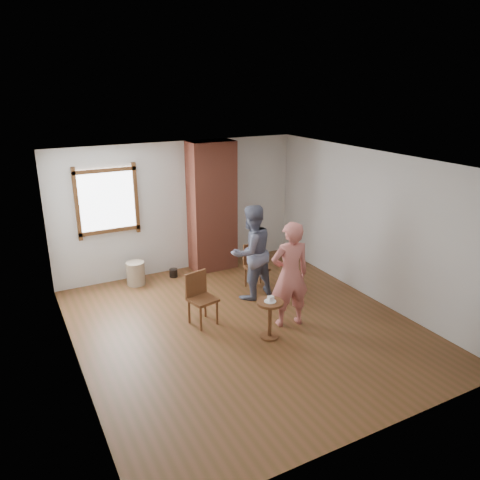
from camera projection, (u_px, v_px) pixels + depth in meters
name	position (u px, v px, depth m)	size (l,w,h in m)	color
ground	(245.00, 326.00, 7.40)	(5.50, 5.50, 0.00)	brown
room_shell	(223.00, 207.00, 7.30)	(5.04, 5.52, 2.62)	silver
brick_chimney	(212.00, 207.00, 9.34)	(0.90, 0.50, 2.60)	#AF553E
stoneware_crock	(136.00, 273.00, 8.87)	(0.35, 0.35, 0.45)	tan
dark_pot	(173.00, 273.00, 9.24)	(0.16, 0.16, 0.16)	black
dining_chair_left	(200.00, 295.00, 7.38)	(0.47, 0.47, 0.84)	brown
dining_chair_right	(255.00, 264.00, 8.67)	(0.42, 0.42, 0.83)	brown
side_table	(270.00, 313.00, 6.95)	(0.40, 0.40, 0.60)	brown
cake_plate	(270.00, 301.00, 6.89)	(0.18, 0.18, 0.01)	white
cake_slice	(271.00, 299.00, 6.88)	(0.08, 0.07, 0.06)	white
man	(251.00, 252.00, 8.16)	(0.82, 0.64, 1.69)	#15193A
person_pink	(290.00, 275.00, 7.21)	(0.62, 0.41, 1.70)	#CB6D65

